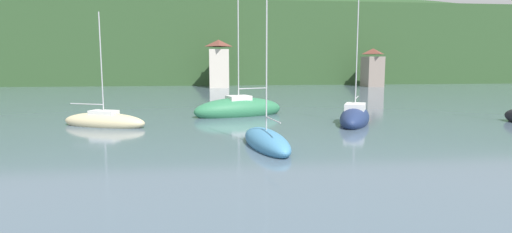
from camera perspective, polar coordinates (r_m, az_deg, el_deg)
wooded_hillside at (r=123.79m, az=0.43°, el=8.69°), size 352.00×72.03×39.41m
shore_building_west at (r=75.67m, az=-5.19°, el=7.22°), size 3.64×5.02×8.63m
shore_building_westcentral at (r=81.64m, az=15.86°, el=6.49°), size 3.24×4.55×7.17m
sailboat_far_0 at (r=36.18m, az=-2.42°, el=0.99°), size 8.65×5.30×12.20m
sailboat_mid_1 at (r=22.83m, az=1.44°, el=-3.51°), size 2.78×6.53×9.64m
sailboat_far_2 at (r=32.46m, az=13.56°, el=-0.12°), size 4.93×7.30×9.74m
sailboat_far_9 at (r=32.23m, az=-20.34°, el=-0.63°), size 6.88×4.25×8.63m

